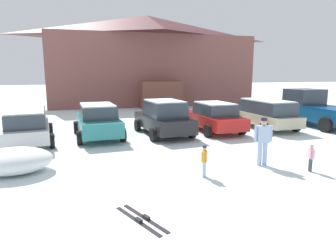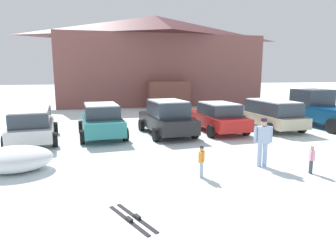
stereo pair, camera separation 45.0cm
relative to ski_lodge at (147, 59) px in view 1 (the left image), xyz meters
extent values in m
cube|color=brown|center=(0.00, 0.05, -1.19)|extent=(19.27, 9.67, 6.63)
pyramid|color=#4E2529|center=(0.00, 0.05, 3.27)|extent=(19.87, 10.27, 2.29)
cube|color=brown|center=(0.00, -5.68, -3.31)|extent=(3.60, 1.80, 2.40)
cube|color=silver|center=(-9.12, -16.94, -3.90)|extent=(2.29, 4.86, 0.57)
cube|color=#2D3842|center=(-9.11, -17.03, -3.31)|extent=(1.95, 3.72, 0.60)
cube|color=white|center=(-9.11, -17.03, -2.98)|extent=(1.83, 3.53, 0.06)
cylinder|color=black|center=(-10.24, -15.61, -4.19)|extent=(0.29, 0.66, 0.64)
cylinder|color=black|center=(-8.34, -15.39, -4.19)|extent=(0.29, 0.66, 0.64)
cylinder|color=black|center=(-9.91, -18.49, -4.19)|extent=(0.29, 0.66, 0.64)
cylinder|color=black|center=(-8.01, -18.28, -4.19)|extent=(0.29, 0.66, 0.64)
cube|color=teal|center=(-6.02, -16.54, -3.84)|extent=(2.14, 4.63, 0.69)
cube|color=#2D3842|center=(-6.00, -16.76, -3.20)|extent=(1.76, 2.46, 0.60)
cube|color=white|center=(-6.00, -16.76, -2.87)|extent=(1.64, 2.33, 0.06)
cylinder|color=black|center=(-7.09, -15.22, -4.19)|extent=(0.27, 0.65, 0.64)
cylinder|color=black|center=(-5.15, -15.07, -4.19)|extent=(0.27, 0.65, 0.64)
cylinder|color=black|center=(-6.88, -18.01, -4.19)|extent=(0.27, 0.65, 0.64)
cylinder|color=black|center=(-4.94, -17.86, -4.19)|extent=(0.27, 0.65, 0.64)
cube|color=black|center=(-2.74, -16.82, -3.86)|extent=(2.27, 4.56, 0.67)
cube|color=#2D3842|center=(-2.72, -17.04, -3.15)|extent=(1.84, 2.44, 0.75)
cube|color=white|center=(-2.72, -17.04, -2.74)|extent=(1.72, 2.31, 0.06)
cylinder|color=black|center=(-3.86, -15.56, -4.19)|extent=(0.28, 0.66, 0.64)
cylinder|color=black|center=(-1.90, -15.37, -4.19)|extent=(0.28, 0.66, 0.64)
cylinder|color=black|center=(-3.59, -18.28, -4.19)|extent=(0.28, 0.66, 0.64)
cylinder|color=black|center=(-1.62, -18.08, -4.19)|extent=(0.28, 0.66, 0.64)
cube|color=red|center=(0.09, -16.67, -3.88)|extent=(2.08, 4.52, 0.62)
cube|color=#2D3842|center=(0.11, -16.89, -3.27)|extent=(1.73, 2.39, 0.60)
cube|color=white|center=(0.11, -16.89, -2.95)|extent=(1.61, 2.27, 0.06)
cylinder|color=black|center=(-0.96, -15.36, -4.19)|extent=(0.26, 0.65, 0.64)
cylinder|color=black|center=(0.98, -15.24, -4.19)|extent=(0.26, 0.65, 0.64)
cylinder|color=black|center=(-0.80, -18.10, -4.19)|extent=(0.26, 0.65, 0.64)
cylinder|color=black|center=(1.15, -17.98, -4.19)|extent=(0.26, 0.65, 0.64)
cube|color=#B5AD8D|center=(3.31, -16.76, -3.90)|extent=(1.98, 4.40, 0.57)
cube|color=#2D3842|center=(3.32, -16.85, -3.27)|extent=(1.73, 3.35, 0.70)
cube|color=white|center=(3.32, -16.85, -2.89)|extent=(1.61, 3.18, 0.06)
cylinder|color=black|center=(2.28, -15.45, -4.19)|extent=(0.24, 0.65, 0.64)
cylinder|color=black|center=(4.25, -15.38, -4.19)|extent=(0.24, 0.65, 0.64)
cylinder|color=black|center=(2.37, -18.14, -4.19)|extent=(0.24, 0.65, 0.64)
cylinder|color=black|center=(4.35, -18.07, -4.19)|extent=(0.24, 0.65, 0.64)
cube|color=navy|center=(6.78, -16.88, -3.76)|extent=(2.46, 5.69, 0.70)
cube|color=#2D3842|center=(6.70, -15.77, -2.88)|extent=(2.02, 1.91, 1.05)
cube|color=navy|center=(6.85, -17.85, -3.35)|extent=(2.27, 3.20, 0.12)
cylinder|color=black|center=(5.54, -15.30, -4.11)|extent=(0.32, 0.82, 0.80)
cylinder|color=black|center=(7.77, -15.13, -4.11)|extent=(0.32, 0.82, 0.80)
cylinder|color=black|center=(5.78, -18.62, -4.11)|extent=(0.32, 0.82, 0.80)
cylinder|color=#3C414A|center=(0.37, -23.75, -4.29)|extent=(0.08, 0.08, 0.44)
cylinder|color=#3C414A|center=(0.34, -23.84, -4.29)|extent=(0.08, 0.08, 0.44)
cube|color=pink|center=(0.36, -23.80, -3.91)|extent=(0.19, 0.25, 0.31)
cylinder|color=pink|center=(0.40, -23.67, -3.91)|extent=(0.06, 0.06, 0.29)
cylinder|color=pink|center=(0.31, -23.93, -3.91)|extent=(0.06, 0.06, 0.29)
sphere|color=tan|center=(0.36, -23.80, -3.70)|extent=(0.11, 0.11, 0.11)
cylinder|color=pink|center=(0.36, -23.80, -3.64)|extent=(0.11, 0.11, 0.05)
cylinder|color=#9BB1D5|center=(-0.69, -22.82, -4.10)|extent=(0.15, 0.15, 0.82)
cylinder|color=#9BB1D5|center=(-0.87, -22.78, -4.10)|extent=(0.15, 0.15, 0.82)
cube|color=#A3B6D6|center=(-0.78, -22.80, -3.40)|extent=(0.45, 0.33, 0.58)
cylinder|color=#A3B6D6|center=(-0.53, -22.86, -3.38)|extent=(0.11, 0.11, 0.55)
cylinder|color=#A3B6D6|center=(-1.03, -22.74, -3.38)|extent=(0.11, 0.11, 0.55)
sphere|color=tan|center=(-0.78, -22.80, -3.00)|extent=(0.21, 0.21, 0.21)
cylinder|color=#2C1A2B|center=(-0.78, -22.80, -2.89)|extent=(0.20, 0.20, 0.10)
cylinder|color=#95AFCD|center=(-3.12, -23.30, -4.27)|extent=(0.09, 0.09, 0.49)
cylinder|color=#95AFCD|center=(-3.18, -23.39, -4.27)|extent=(0.09, 0.09, 0.49)
cube|color=orange|center=(-3.15, -23.34, -3.85)|extent=(0.25, 0.28, 0.34)
cylinder|color=orange|center=(-3.07, -23.21, -3.84)|extent=(0.07, 0.07, 0.33)
cylinder|color=orange|center=(-3.23, -23.47, -3.84)|extent=(0.07, 0.07, 0.33)
sphere|color=tan|center=(-3.15, -23.34, -3.62)|extent=(0.12, 0.12, 0.12)
cylinder|color=#28252B|center=(-3.15, -23.34, -3.55)|extent=(0.12, 0.12, 0.06)
cube|color=#2B2529|center=(-5.62, -25.55, -4.50)|extent=(0.75, 1.55, 0.02)
cube|color=black|center=(-5.60, -25.60, -4.46)|extent=(0.15, 0.22, 0.06)
cube|color=#2B2529|center=(-5.43, -25.47, -4.50)|extent=(0.75, 1.55, 0.02)
cube|color=black|center=(-5.41, -25.52, -4.46)|extent=(0.15, 0.22, 0.06)
ellipsoid|color=silver|center=(-8.85, -21.35, -4.11)|extent=(2.35, 1.88, 0.80)
camera|label=1|loc=(-6.60, -31.51, -1.33)|focal=32.00mm
camera|label=2|loc=(-6.16, -31.63, -1.33)|focal=32.00mm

